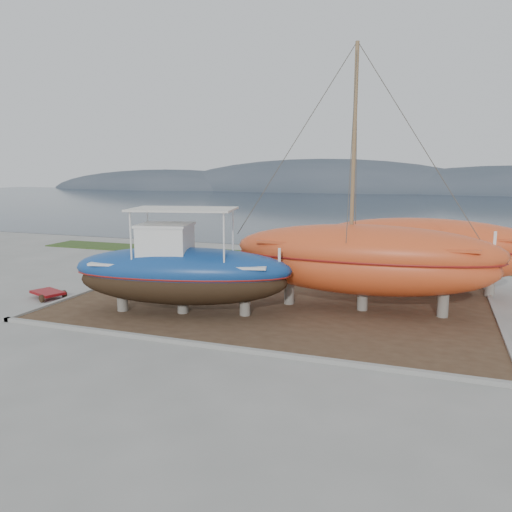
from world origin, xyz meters
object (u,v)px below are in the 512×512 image
(blue_caique, at_px, (182,261))
(white_dinghy, at_px, (158,274))
(red_trailer, at_px, (48,295))
(orange_bare_hull, at_px, (423,256))
(orange_sailboat, at_px, (367,181))

(blue_caique, height_order, white_dinghy, blue_caique)
(white_dinghy, height_order, red_trailer, white_dinghy)
(white_dinghy, relative_size, orange_bare_hull, 0.43)
(orange_sailboat, bearing_deg, red_trailer, -170.49)
(orange_sailboat, relative_size, orange_bare_hull, 1.05)
(orange_sailboat, xyz_separation_m, orange_bare_hull, (2.24, 4.49, -3.66))
(orange_sailboat, distance_m, red_trailer, 15.26)
(blue_caique, height_order, orange_sailboat, orange_sailboat)
(white_dinghy, xyz_separation_m, orange_sailboat, (10.25, -0.72, 4.70))
(orange_sailboat, xyz_separation_m, red_trailer, (-14.05, -2.76, -5.28))
(orange_bare_hull, height_order, red_trailer, orange_bare_hull)
(white_dinghy, relative_size, red_trailer, 1.91)
(white_dinghy, height_order, orange_sailboat, orange_sailboat)
(red_trailer, bearing_deg, orange_bare_hull, 44.75)
(blue_caique, xyz_separation_m, orange_sailboat, (6.91, 2.94, 3.22))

